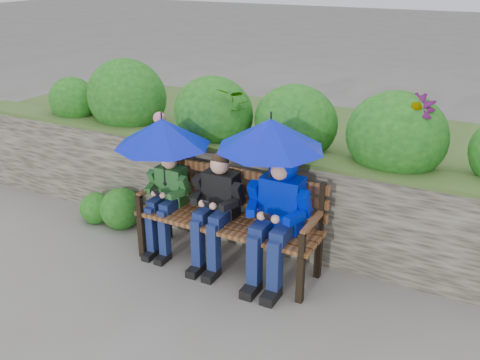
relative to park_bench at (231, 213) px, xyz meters
The scene contains 8 objects.
ground 0.60m from the park_bench, 53.84° to the right, with size 60.00×60.00×0.00m, color gray.
garden_backdrop 1.41m from the park_bench, 83.84° to the left, with size 8.00×2.84×1.77m.
park_bench is the anchor object (origin of this frame).
boy_left 0.69m from the park_bench, behind, with size 0.43×0.50×1.06m.
boy_middle 0.17m from the park_bench, 143.31° to the right, with size 0.49×0.56×1.13m.
boy_right 0.55m from the park_bench, ahead, with size 0.56×0.68×1.23m.
umbrella_left 1.00m from the park_bench, behind, with size 0.93×0.93×0.74m.
umbrella_right 0.96m from the park_bench, ahead, with size 0.96×0.96×0.87m.
Camera 1 is at (2.02, -3.81, 2.78)m, focal length 40.00 mm.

